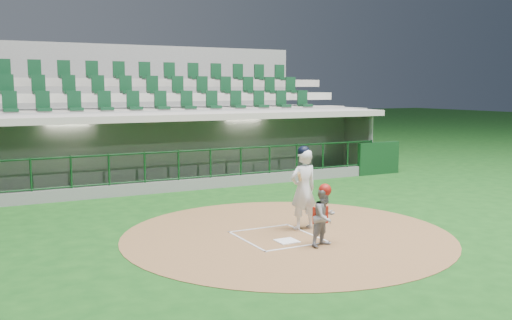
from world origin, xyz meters
The scene contains 8 objects.
ground centered at (0.00, 0.00, 0.00)m, with size 120.00×120.00×0.00m, color #134213.
dirt_circle centered at (0.30, -0.20, 0.01)m, with size 7.20×7.20×0.01m, color brown.
home_plate centered at (0.00, -0.70, 0.02)m, with size 0.43×0.43×0.02m, color white.
batter_box_chalk centered at (0.00, -0.30, 0.02)m, with size 1.55×1.80×0.01m.
dugout_structure centered at (0.08, 7.82, 0.96)m, with size 16.40×3.70×3.00m.
seating_deck centered at (0.00, 10.91, 1.42)m, with size 17.00×6.72×5.15m.
batter centered at (0.87, 0.06, 0.96)m, with size 0.88×0.88×1.90m.
catcher centered at (0.51, -1.32, 0.64)m, with size 0.69×0.61×1.28m.
Camera 1 is at (-5.88, -10.69, 3.19)m, focal length 40.00 mm.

